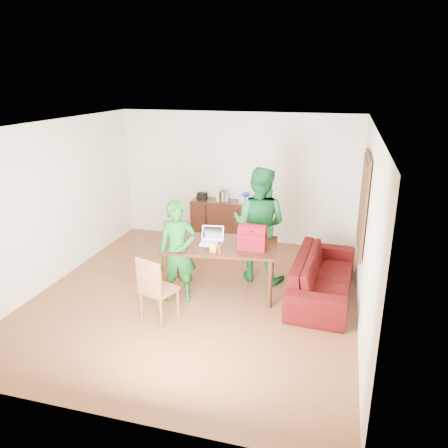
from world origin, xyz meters
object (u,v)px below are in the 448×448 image
(chair, at_px, (159,301))
(sofa, at_px, (323,275))
(bottle, at_px, (220,248))
(person_far, at_px, (259,225))
(table, at_px, (221,251))
(person_near, at_px, (178,251))
(red_bag, at_px, (252,239))
(laptop, at_px, (211,241))

(chair, relative_size, sofa, 0.43)
(bottle, bearing_deg, person_far, 69.68)
(table, bearing_deg, person_near, -152.60)
(person_near, distance_m, person_far, 1.52)
(person_near, height_order, red_bag, person_near)
(table, bearing_deg, chair, -128.89)
(chair, relative_size, person_far, 0.50)
(table, height_order, laptop, laptop)
(laptop, bearing_deg, person_far, 38.90)
(person_far, distance_m, bottle, 1.13)
(chair, distance_m, bottle, 1.17)
(laptop, bearing_deg, chair, -123.67)
(table, xyz_separation_m, sofa, (1.61, 0.35, -0.40))
(laptop, xyz_separation_m, bottle, (0.24, -0.37, 0.05))
(laptop, xyz_separation_m, sofa, (1.76, 0.37, -0.55))
(person_near, xyz_separation_m, person_far, (1.06, 1.07, 0.18))
(bottle, bearing_deg, sofa, 26.00)
(table, bearing_deg, person_far, 46.70)
(bottle, height_order, red_bag, red_bag)
(person_far, bearing_deg, table, 63.61)
(table, relative_size, chair, 1.93)
(red_bag, bearing_deg, laptop, 175.48)
(red_bag, bearing_deg, table, 172.93)
(person_far, height_order, bottle, person_far)
(laptop, relative_size, bottle, 2.01)
(red_bag, bearing_deg, person_near, -163.32)
(table, bearing_deg, red_bag, -13.97)
(bottle, bearing_deg, table, 103.36)
(laptop, xyz_separation_m, red_bag, (0.67, -0.05, 0.11))
(bottle, bearing_deg, red_bag, 37.41)
(laptop, bearing_deg, sofa, 3.34)
(chair, xyz_separation_m, bottle, (0.73, 0.66, 0.64))
(person_near, xyz_separation_m, sofa, (2.18, 0.75, -0.48))
(person_far, bearing_deg, sofa, 173.32)
(person_near, distance_m, sofa, 2.35)
(person_far, distance_m, red_bag, 0.73)
(red_bag, xyz_separation_m, sofa, (1.09, 0.41, -0.66))
(person_near, bearing_deg, red_bag, -3.63)
(chair, distance_m, red_bag, 1.68)
(person_near, bearing_deg, person_far, 24.48)
(bottle, xyz_separation_m, red_bag, (0.43, 0.33, 0.06))
(table, height_order, person_near, person_near)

